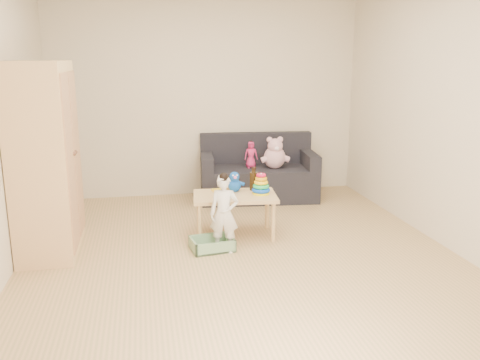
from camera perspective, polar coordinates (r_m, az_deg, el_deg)
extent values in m
plane|color=tan|center=(4.84, -0.02, -8.23)|extent=(4.50, 4.50, 0.00)
plane|color=beige|center=(6.73, -3.71, 9.35)|extent=(4.00, 0.00, 4.00)
plane|color=beige|center=(2.37, 10.37, 1.21)|extent=(4.00, 0.00, 4.00)
plane|color=beige|center=(5.27, 22.03, 7.21)|extent=(0.00, 4.50, 4.50)
cube|color=#E3BD7C|center=(5.01, -21.04, 2.19)|extent=(0.49, 0.98, 1.77)
cube|color=black|center=(6.61, 2.06, -0.32)|extent=(1.54, 0.88, 0.42)
cube|color=tan|center=(5.22, -0.58, -3.98)|extent=(0.88, 0.61, 0.44)
imported|color=white|center=(4.76, -1.80, -3.94)|extent=(0.31, 0.25, 0.73)
imported|color=#DC296A|center=(6.49, 1.24, 2.83)|extent=(0.18, 0.13, 0.33)
cylinder|color=#FFF20D|center=(5.19, 2.36, -1.46)|extent=(0.17, 0.17, 0.02)
cylinder|color=silver|center=(5.16, 2.37, -0.35)|extent=(0.02, 0.02, 0.21)
torus|color=blue|center=(5.18, 2.37, -1.13)|extent=(0.19, 0.19, 0.04)
torus|color=#1DBD59|center=(5.17, 2.37, -0.68)|extent=(0.17, 0.17, 0.04)
torus|color=yellow|center=(5.16, 2.38, -0.25)|extent=(0.15, 0.15, 0.04)
torus|color=#E3A20B|center=(5.15, 2.38, 0.16)|extent=(0.12, 0.12, 0.04)
torus|color=red|center=(5.14, 2.38, 0.55)|extent=(0.10, 0.10, 0.03)
cylinder|color=black|center=(5.32, 1.55, -0.13)|extent=(0.08, 0.08, 0.19)
cylinder|color=black|center=(5.29, 1.56, 1.04)|extent=(0.04, 0.04, 0.05)
cylinder|color=black|center=(5.28, 1.56, 1.37)|extent=(0.05, 0.05, 0.02)
cube|color=yellow|center=(5.28, -2.07, -1.23)|extent=(0.20, 0.20, 0.01)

